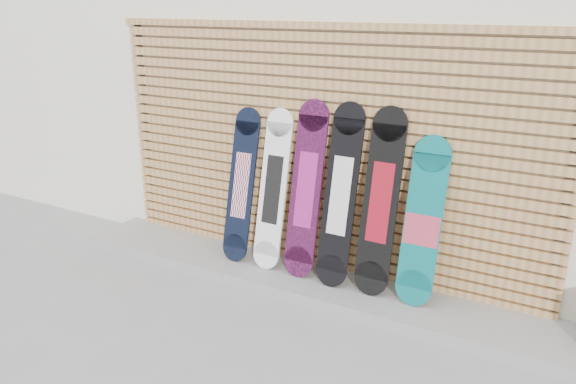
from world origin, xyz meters
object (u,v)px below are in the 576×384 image
object	(u,v)px
snowboard_2	(306,190)
snowboard_3	(340,196)
snowboard_4	(380,203)
snowboard_5	(423,223)
snowboard_1	(273,190)
snowboard_0	(241,185)

from	to	relation	value
snowboard_2	snowboard_3	bearing A→B (deg)	-1.71
snowboard_4	snowboard_2	bearing A→B (deg)	-179.79
snowboard_3	snowboard_5	size ratio (longest dim) A/B	1.15
snowboard_3	snowboard_1	bearing A→B (deg)	179.27
snowboard_1	snowboard_4	size ratio (longest dim) A/B	0.93
snowboard_3	snowboard_0	bearing A→B (deg)	179.76
snowboard_5	snowboard_2	bearing A→B (deg)	-179.73
snowboard_2	snowboard_5	world-z (taller)	snowboard_2
snowboard_2	snowboard_4	bearing A→B (deg)	0.21
snowboard_4	snowboard_1	bearing A→B (deg)	-179.78
snowboard_1	snowboard_4	xyz separation A→B (m)	(1.02, 0.00, 0.05)
snowboard_3	snowboard_5	world-z (taller)	snowboard_3
snowboard_4	snowboard_5	xyz separation A→B (m)	(0.36, 0.00, -0.11)
snowboard_0	snowboard_4	xyz separation A→B (m)	(1.36, 0.01, 0.07)
snowboard_0	snowboard_3	world-z (taller)	snowboard_3
snowboard_3	snowboard_4	world-z (taller)	snowboard_3
snowboard_1	snowboard_2	bearing A→B (deg)	0.25
snowboard_2	snowboard_4	world-z (taller)	snowboard_4
snowboard_2	snowboard_3	xyz separation A→B (m)	(0.33, -0.01, 0.00)
snowboard_1	snowboard_4	distance (m)	1.02
snowboard_3	snowboard_4	bearing A→B (deg)	2.02
snowboard_1	snowboard_2	xyz separation A→B (m)	(0.34, 0.00, 0.05)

